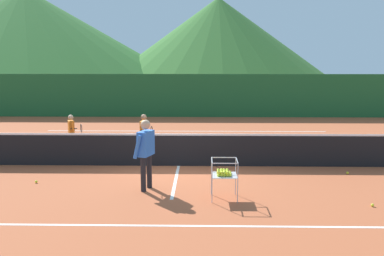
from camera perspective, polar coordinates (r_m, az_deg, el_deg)
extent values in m
plane|color=#B25633|center=(12.47, -1.83, -5.18)|extent=(120.00, 120.00, 0.00)
cube|color=white|center=(8.15, -3.54, -13.14)|extent=(12.29, 0.08, 0.01)
cube|color=white|center=(18.48, -0.85, -0.43)|extent=(12.29, 0.08, 0.01)
cube|color=white|center=(12.47, -1.83, -5.16)|extent=(0.08, 6.11, 0.01)
cube|color=black|center=(12.37, -1.85, -3.11)|extent=(12.82, 0.02, 0.92)
cube|color=white|center=(12.27, -1.86, -0.90)|extent=(12.82, 0.03, 0.06)
cylinder|color=black|center=(10.07, -6.66, -6.27)|extent=(0.13, 0.13, 0.84)
cylinder|color=black|center=(10.35, -5.84, -5.83)|extent=(0.13, 0.13, 0.84)
cube|color=blue|center=(10.04, -6.32, -2.09)|extent=(0.39, 0.55, 0.59)
sphere|color=#DBAD84|center=(9.96, -6.36, 0.45)|extent=(0.23, 0.23, 0.23)
cylinder|color=blue|center=(9.83, -7.44, -2.57)|extent=(0.25, 0.16, 0.58)
cylinder|color=blue|center=(10.32, -5.80, -2.00)|extent=(0.19, 0.14, 0.58)
torus|color=#262628|center=(10.45, -7.07, -2.19)|extent=(0.12, 0.28, 0.29)
cylinder|color=black|center=(10.34, -5.86, -2.29)|extent=(0.22, 0.10, 0.03)
cylinder|color=black|center=(14.98, -16.11, -1.85)|extent=(0.09, 0.09, 0.63)
cylinder|color=black|center=(14.75, -15.99, -2.02)|extent=(0.09, 0.09, 0.63)
cube|color=orange|center=(14.77, -16.14, 0.12)|extent=(0.32, 0.42, 0.44)
sphere|color=#DBAD84|center=(14.73, -16.20, 1.41)|extent=(0.18, 0.18, 0.18)
cylinder|color=orange|center=(15.00, -16.04, 0.15)|extent=(0.18, 0.13, 0.43)
cylinder|color=orange|center=(14.57, -15.90, -0.12)|extent=(0.15, 0.12, 0.44)
torus|color=#262628|center=(14.60, -14.86, -0.03)|extent=(0.14, 0.27, 0.29)
cylinder|color=black|center=(14.57, -15.81, -0.09)|extent=(0.21, 0.12, 0.03)
cylinder|color=black|center=(13.96, -6.41, -2.25)|extent=(0.10, 0.10, 0.67)
cylinder|color=black|center=(13.72, -6.64, -2.46)|extent=(0.10, 0.10, 0.67)
cube|color=orange|center=(13.74, -6.57, -0.01)|extent=(0.22, 0.42, 0.47)
sphere|color=#996B4C|center=(13.68, -6.60, 1.48)|extent=(0.19, 0.19, 0.19)
cylinder|color=orange|center=(13.95, -6.14, 0.03)|extent=(0.19, 0.09, 0.46)
cylinder|color=orange|center=(13.51, -6.63, -0.30)|extent=(0.15, 0.08, 0.47)
torus|color=#262628|center=(13.46, -5.53, -0.35)|extent=(0.05, 0.29, 0.29)
cylinder|color=black|center=(13.51, -6.55, -0.33)|extent=(0.22, 0.05, 0.03)
cylinder|color=#B7B7BC|center=(9.76, 2.66, -6.57)|extent=(0.02, 0.02, 0.89)
cylinder|color=#B7B7BC|center=(9.80, 5.96, -6.56)|extent=(0.02, 0.02, 0.89)
cylinder|color=#B7B7BC|center=(9.23, 2.75, -7.52)|extent=(0.02, 0.02, 0.89)
cylinder|color=#B7B7BC|center=(9.26, 6.25, -7.50)|extent=(0.02, 0.02, 0.89)
cube|color=#B7B7BC|center=(9.48, 4.41, -6.42)|extent=(0.56, 0.56, 0.01)
cube|color=#B7B7BC|center=(9.66, 4.34, -4.03)|extent=(0.56, 0.02, 0.02)
cube|color=#B7B7BC|center=(9.12, 4.54, -4.84)|extent=(0.56, 0.02, 0.02)
cube|color=#B7B7BC|center=(9.38, 2.73, -4.42)|extent=(0.02, 0.56, 0.02)
cube|color=#B7B7BC|center=(9.41, 6.15, -4.42)|extent=(0.02, 0.56, 0.02)
sphere|color=yellow|center=(9.34, 3.64, -6.46)|extent=(0.07, 0.07, 0.07)
sphere|color=yellow|center=(9.40, 3.62, -6.31)|extent=(0.07, 0.07, 0.07)
sphere|color=yellow|center=(9.46, 3.66, -6.22)|extent=(0.07, 0.07, 0.07)
sphere|color=yellow|center=(9.52, 3.59, -6.13)|extent=(0.07, 0.07, 0.07)
sphere|color=yellow|center=(9.59, 3.57, -6.03)|extent=(0.07, 0.07, 0.07)
sphere|color=yellow|center=(9.34, 4.08, -6.42)|extent=(0.07, 0.07, 0.07)
sphere|color=yellow|center=(9.40, 4.04, -6.33)|extent=(0.07, 0.07, 0.07)
sphere|color=yellow|center=(9.47, 3.99, -6.20)|extent=(0.07, 0.07, 0.07)
sphere|color=yellow|center=(9.53, 3.97, -6.10)|extent=(0.07, 0.07, 0.07)
sphere|color=yellow|center=(9.59, 3.98, -6.00)|extent=(0.07, 0.07, 0.07)
sphere|color=yellow|center=(9.34, 4.43, -6.45)|extent=(0.07, 0.07, 0.07)
sphere|color=yellow|center=(9.40, 4.47, -6.34)|extent=(0.07, 0.07, 0.07)
sphere|color=yellow|center=(9.47, 4.42, -6.22)|extent=(0.07, 0.07, 0.07)
sphere|color=yellow|center=(9.53, 4.40, -6.13)|extent=(0.07, 0.07, 0.07)
sphere|color=yellow|center=(9.60, 4.40, -6.00)|extent=(0.07, 0.07, 0.07)
sphere|color=yellow|center=(9.35, 4.87, -6.42)|extent=(0.07, 0.07, 0.07)
sphere|color=yellow|center=(9.41, 4.83, -6.32)|extent=(0.07, 0.07, 0.07)
sphere|color=yellow|center=(9.48, 4.77, -6.24)|extent=(0.07, 0.07, 0.07)
sphere|color=yellow|center=(9.54, 4.80, -6.13)|extent=(0.07, 0.07, 0.07)
sphere|color=yellow|center=(9.60, 4.77, -6.01)|extent=(0.07, 0.07, 0.07)
sphere|color=yellow|center=(9.36, 5.22, -6.40)|extent=(0.07, 0.07, 0.07)
sphere|color=yellow|center=(9.42, 5.22, -6.34)|extent=(0.07, 0.07, 0.07)
sphere|color=yellow|center=(9.47, 5.20, -6.20)|extent=(0.07, 0.07, 0.07)
sphere|color=yellow|center=(9.55, 5.16, -6.12)|extent=(0.07, 0.07, 0.07)
sphere|color=yellow|center=(9.61, 5.18, -6.01)|extent=(0.07, 0.07, 0.07)
sphere|color=yellow|center=(9.32, 3.68, -6.09)|extent=(0.07, 0.07, 0.07)
sphere|color=yellow|center=(9.39, 3.62, -6.03)|extent=(0.07, 0.07, 0.07)
sphere|color=yellow|center=(9.45, 3.62, -5.90)|extent=(0.07, 0.07, 0.07)
sphere|color=yellow|center=(9.51, 3.60, -5.82)|extent=(0.07, 0.07, 0.07)
sphere|color=yellow|center=(9.57, 3.57, -5.71)|extent=(0.07, 0.07, 0.07)
sphere|color=yellow|center=(9.32, 4.10, -6.10)|extent=(0.07, 0.07, 0.07)
sphere|color=yellow|center=(9.39, 4.01, -6.01)|extent=(0.07, 0.07, 0.07)
sphere|color=yellow|center=(9.45, 3.99, -5.89)|extent=(0.07, 0.07, 0.07)
sphere|color=yellow|center=(9.51, 4.02, -5.81)|extent=(0.07, 0.07, 0.07)
sphere|color=yellow|center=(9.57, 4.00, -5.70)|extent=(0.07, 0.07, 0.07)
sphere|color=yellow|center=(9.34, 4.45, -6.09)|extent=(0.07, 0.07, 0.07)
sphere|color=yellow|center=(9.39, 4.42, -6.01)|extent=(0.07, 0.07, 0.07)
sphere|color=yellow|center=(9.45, 4.44, -5.90)|extent=(0.07, 0.07, 0.07)
sphere|color=yellow|center=(9.52, 4.40, -5.78)|extent=(0.07, 0.07, 0.07)
sphere|color=yellow|center=(9.59, 4.37, -5.71)|extent=(0.07, 0.07, 0.07)
sphere|color=yellow|center=(9.34, 4.89, -6.09)|extent=(0.07, 0.07, 0.07)
sphere|color=yellow|center=(9.40, 4.87, -6.02)|extent=(0.07, 0.07, 0.07)
sphere|color=yellow|center=(9.45, 4.78, -5.92)|extent=(0.07, 0.07, 0.07)
sphere|color=yellow|center=(9.52, 4.81, -5.82)|extent=(0.07, 0.07, 0.07)
sphere|color=yellow|center=(9.58, 4.80, -5.70)|extent=(0.07, 0.07, 0.07)
sphere|color=yellow|center=(12.35, 20.43, -5.75)|extent=(0.07, 0.07, 0.07)
sphere|color=yellow|center=(11.32, 4.45, -6.52)|extent=(0.07, 0.07, 0.07)
sphere|color=yellow|center=(9.89, 23.37, -9.62)|extent=(0.07, 0.07, 0.07)
sphere|color=yellow|center=(11.48, -20.45, -6.87)|extent=(0.07, 0.07, 0.07)
cube|color=#1E5B2D|center=(23.00, -0.45, 4.44)|extent=(27.04, 0.08, 2.36)
cone|color=#38702D|center=(75.29, 3.57, 12.14)|extent=(38.65, 38.65, 13.88)
cone|color=#2D6628|center=(79.81, -21.69, 11.89)|extent=(54.25, 54.25, 15.37)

